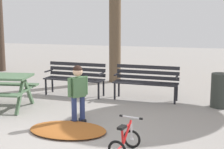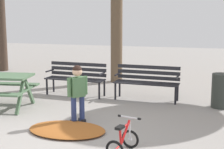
% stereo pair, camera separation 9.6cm
% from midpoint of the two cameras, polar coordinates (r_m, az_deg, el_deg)
% --- Properties ---
extents(ground, '(36.00, 36.00, 0.00)m').
position_cam_midpoint_polar(ground, '(5.83, -11.65, -11.29)').
color(ground, gray).
extents(park_bench_far_left, '(1.62, 0.53, 0.85)m').
position_cam_midpoint_polar(park_bench_far_left, '(9.02, -5.72, -0.23)').
color(park_bench_far_left, '#232328').
rests_on(park_bench_far_left, ground).
extents(park_bench_left, '(1.62, 0.52, 0.85)m').
position_cam_midpoint_polar(park_bench_left, '(8.49, 6.24, -0.86)').
color(park_bench_left, '#232328').
rests_on(park_bench_left, ground).
extents(child_standing, '(0.31, 0.35, 1.14)m').
position_cam_midpoint_polar(child_standing, '(6.63, -5.41, -2.42)').
color(child_standing, navy).
rests_on(child_standing, ground).
extents(kids_bicycle, '(0.46, 0.61, 0.54)m').
position_cam_midpoint_polar(kids_bicycle, '(5.25, 2.34, -11.18)').
color(kids_bicycle, black).
rests_on(kids_bicycle, ground).
extents(leaf_pile, '(1.47, 1.05, 0.07)m').
position_cam_midpoint_polar(leaf_pile, '(6.31, -7.15, -9.15)').
color(leaf_pile, '#9E5623').
rests_on(leaf_pile, ground).
extents(trash_bin, '(0.44, 0.44, 0.78)m').
position_cam_midpoint_polar(trash_bin, '(8.14, 18.23, -2.62)').
color(trash_bin, '#2D332D').
rests_on(trash_bin, ground).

